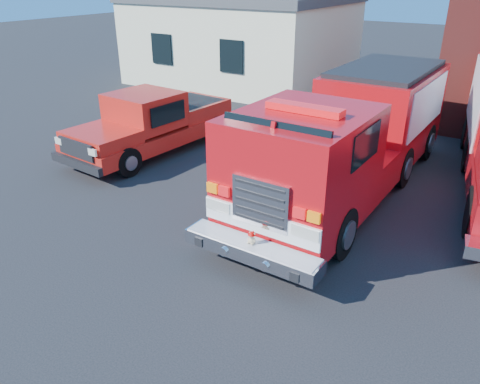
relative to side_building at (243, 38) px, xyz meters
The scene contains 4 objects.
ground 15.96m from the side_building, 55.30° to the right, with size 100.00×100.00×0.00m, color black.
side_building is the anchor object (origin of this frame).
fire_engine 14.15m from the side_building, 45.90° to the right, with size 2.83×9.64×2.96m.
pickup_truck 11.31m from the side_building, 72.28° to the right, with size 2.58×6.14×1.96m.
Camera 1 is at (4.64, -8.40, 5.35)m, focal length 35.00 mm.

